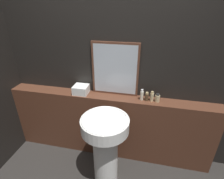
# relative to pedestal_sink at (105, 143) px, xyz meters

# --- Properties ---
(wall_back) EXTENTS (8.00, 0.06, 2.50)m
(wall_back) POSITION_rel_pedestal_sink_xyz_m (-0.06, 0.59, 0.68)
(wall_back) COLOR black
(wall_back) RESTS_ON ground_plane
(vanity_counter) EXTENTS (2.71, 0.21, 0.93)m
(vanity_counter) POSITION_rel_pedestal_sink_xyz_m (-0.06, 0.45, -0.11)
(vanity_counter) COLOR #512D1E
(vanity_counter) RESTS_ON ground_plane
(pedestal_sink) EXTENTS (0.52, 0.52, 0.92)m
(pedestal_sink) POSITION_rel_pedestal_sink_xyz_m (0.00, 0.00, 0.00)
(pedestal_sink) COLOR white
(pedestal_sink) RESTS_ON ground_plane
(mirror) EXTENTS (0.58, 0.03, 0.66)m
(mirror) POSITION_rel_pedestal_sink_xyz_m (-0.00, 0.54, 0.69)
(mirror) COLOR #563323
(mirror) RESTS_ON vanity_counter
(towel_stack) EXTENTS (0.19, 0.18, 0.11)m
(towel_stack) POSITION_rel_pedestal_sink_xyz_m (-0.43, 0.45, 0.41)
(towel_stack) COLOR white
(towel_stack) RESTS_ON vanity_counter
(shampoo_bottle) EXTENTS (0.04, 0.04, 0.14)m
(shampoo_bottle) POSITION_rel_pedestal_sink_xyz_m (0.35, 0.45, 0.42)
(shampoo_bottle) COLOR beige
(shampoo_bottle) RESTS_ON vanity_counter
(conditioner_bottle) EXTENTS (0.04, 0.04, 0.11)m
(conditioner_bottle) POSITION_rel_pedestal_sink_xyz_m (0.40, 0.45, 0.41)
(conditioner_bottle) COLOR #4C3823
(conditioner_bottle) RESTS_ON vanity_counter
(lotion_bottle) EXTENTS (0.04, 0.04, 0.13)m
(lotion_bottle) POSITION_rel_pedestal_sink_xyz_m (0.47, 0.45, 0.41)
(lotion_bottle) COLOR #C6B284
(lotion_bottle) RESTS_ON vanity_counter
(body_wash_bottle) EXTENTS (0.06, 0.06, 0.10)m
(body_wash_bottle) POSITION_rel_pedestal_sink_xyz_m (0.53, 0.45, 0.40)
(body_wash_bottle) COLOR #C6B284
(body_wash_bottle) RESTS_ON vanity_counter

